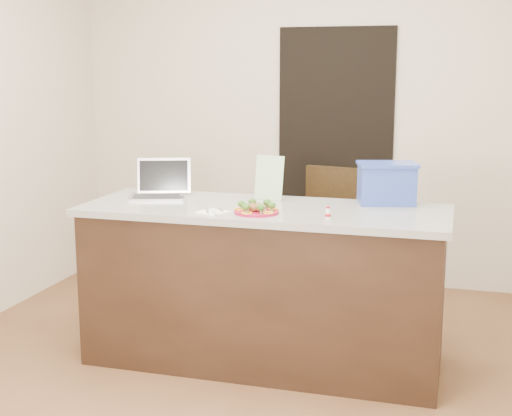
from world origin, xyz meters
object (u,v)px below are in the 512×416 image
(napkin, at_px, (212,212))
(chair, at_px, (333,232))
(island, at_px, (264,285))
(laptop, at_px, (160,187))
(yogurt_bottle, at_px, (328,214))
(blue_box, at_px, (387,183))
(plate, at_px, (257,212))

(napkin, height_order, chair, chair)
(island, relative_size, laptop, 5.44)
(yogurt_bottle, bearing_deg, laptop, 161.98)
(island, distance_m, yogurt_bottle, 0.67)
(blue_box, bearing_deg, napkin, -164.00)
(island, height_order, chair, chair)
(blue_box, bearing_deg, laptop, 171.63)
(island, height_order, plate, plate)
(island, height_order, laptop, laptop)
(chair, bearing_deg, plate, -90.65)
(napkin, relative_size, yogurt_bottle, 2.22)
(napkin, xyz_separation_m, yogurt_bottle, (0.63, 0.01, 0.02))
(plate, height_order, chair, chair)
(yogurt_bottle, relative_size, blue_box, 0.17)
(yogurt_bottle, bearing_deg, blue_box, 64.48)
(laptop, bearing_deg, island, -30.56)
(island, height_order, blue_box, blue_box)
(plate, xyz_separation_m, laptop, (-0.70, 0.32, 0.05))
(chair, bearing_deg, blue_box, -46.66)
(laptop, relative_size, blue_box, 0.99)
(yogurt_bottle, relative_size, chair, 0.06)
(napkin, distance_m, laptop, 0.60)
(yogurt_bottle, height_order, blue_box, blue_box)
(island, bearing_deg, blue_box, 24.08)
(plate, distance_m, napkin, 0.24)
(yogurt_bottle, distance_m, chair, 1.23)
(island, relative_size, yogurt_bottle, 32.46)
(yogurt_bottle, bearing_deg, island, 151.27)
(napkin, bearing_deg, blue_box, 31.03)
(yogurt_bottle, bearing_deg, plate, 174.66)
(yogurt_bottle, height_order, chair, chair)
(blue_box, bearing_deg, yogurt_bottle, -130.55)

